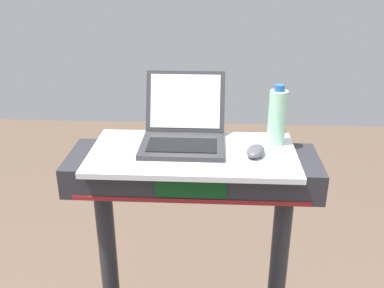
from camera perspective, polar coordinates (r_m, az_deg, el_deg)
name	(u,v)px	position (r m, az deg, el deg)	size (l,w,h in m)	color
desk_board	(193,154)	(1.57, 0.10, -1.28)	(0.73, 0.38, 0.02)	silver
laptop	(183,130)	(1.62, -1.11, 1.76)	(0.30, 0.32, 0.23)	#2D2D30
computer_mouse	(256,151)	(1.54, 8.21, -0.91)	(0.06, 0.10, 0.03)	#4C4C51
water_bottle	(277,117)	(1.62, 10.94, 3.47)	(0.07, 0.07, 0.22)	#9EDBB2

